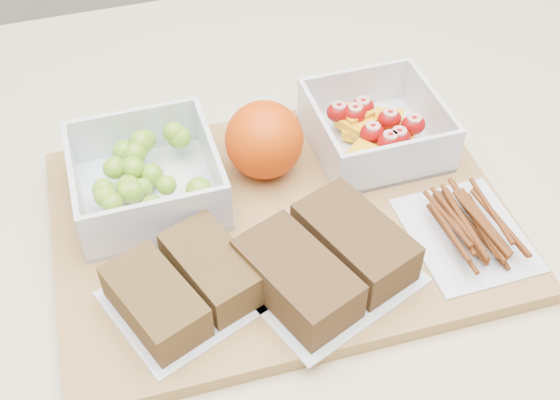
% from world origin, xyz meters
% --- Properties ---
extents(cutting_board, '(0.43, 0.31, 0.02)m').
position_xyz_m(cutting_board, '(-0.02, 0.00, 0.91)').
color(cutting_board, '#A47B44').
rests_on(cutting_board, counter).
extents(grape_container, '(0.13, 0.13, 0.06)m').
position_xyz_m(grape_container, '(-0.13, 0.07, 0.94)').
color(grape_container, silver).
rests_on(grape_container, cutting_board).
extents(fruit_container, '(0.13, 0.13, 0.05)m').
position_xyz_m(fruit_container, '(0.10, 0.07, 0.94)').
color(fruit_container, silver).
rests_on(fruit_container, cutting_board).
extents(orange, '(0.08, 0.08, 0.08)m').
position_xyz_m(orange, '(-0.01, 0.07, 0.95)').
color(orange, '#DB4305').
rests_on(orange, cutting_board).
extents(sandwich_bag_left, '(0.15, 0.14, 0.04)m').
position_xyz_m(sandwich_bag_left, '(-0.12, -0.06, 0.93)').
color(sandwich_bag_left, silver).
rests_on(sandwich_bag_left, cutting_board).
extents(sandwich_bag_center, '(0.17, 0.16, 0.04)m').
position_xyz_m(sandwich_bag_center, '(-0.00, -0.07, 0.94)').
color(sandwich_bag_center, silver).
rests_on(sandwich_bag_center, cutting_board).
extents(pretzel_bag, '(0.10, 0.12, 0.03)m').
position_xyz_m(pretzel_bag, '(0.14, -0.07, 0.93)').
color(pretzel_bag, silver).
rests_on(pretzel_bag, cutting_board).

